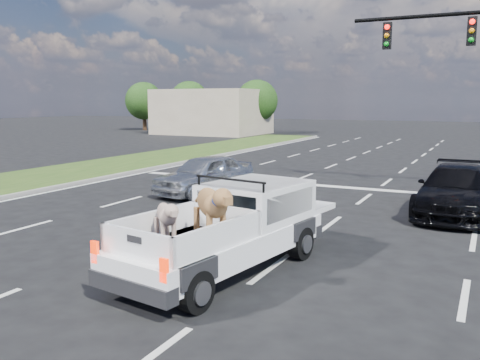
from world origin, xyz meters
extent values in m
plane|color=black|center=(0.00, 0.00, 0.00)|extent=(160.00, 160.00, 0.00)
cube|color=silver|center=(-5.25, 6.00, 0.01)|extent=(0.12, 60.00, 0.01)
cube|color=silver|center=(-1.75, 6.00, 0.01)|extent=(0.12, 60.00, 0.01)
cube|color=silver|center=(1.75, 6.00, 0.01)|extent=(0.12, 60.00, 0.01)
cube|color=silver|center=(5.25, 6.00, 0.01)|extent=(0.12, 60.00, 0.01)
cube|color=silver|center=(-8.80, 6.00, 0.01)|extent=(0.15, 60.00, 0.01)
cube|color=silver|center=(0.00, 10.00, 0.01)|extent=(17.00, 0.45, 0.01)
cube|color=#224314|center=(-11.50, 6.00, 0.05)|extent=(5.00, 60.00, 0.10)
cube|color=gray|center=(-9.05, 6.00, 0.07)|extent=(0.15, 60.00, 0.14)
cube|color=black|center=(4.60, 10.50, 5.60)|extent=(0.30, 0.18, 0.95)
sphere|color=red|center=(4.60, 10.39, 5.90)|extent=(0.18, 0.18, 0.18)
cube|color=black|center=(1.80, 10.50, 5.60)|extent=(0.30, 0.18, 0.95)
sphere|color=red|center=(1.80, 10.39, 5.90)|extent=(0.18, 0.18, 0.18)
cube|color=#BEAE91|center=(-20.00, 36.00, 2.20)|extent=(10.00, 8.00, 4.40)
cylinder|color=#332114|center=(-30.00, 38.00, 1.08)|extent=(0.44, 0.44, 2.16)
sphere|color=#16350E|center=(-30.00, 38.00, 3.30)|extent=(4.20, 4.20, 4.20)
cylinder|color=#332114|center=(-24.00, 38.00, 1.08)|extent=(0.44, 0.44, 2.16)
sphere|color=#16350E|center=(-24.00, 38.00, 3.30)|extent=(4.20, 4.20, 4.20)
cylinder|color=#332114|center=(-16.00, 38.00, 1.08)|extent=(0.44, 0.44, 2.16)
sphere|color=#16350E|center=(-16.00, 38.00, 3.30)|extent=(4.20, 4.20, 4.20)
cylinder|color=black|center=(-0.02, -2.22, 0.34)|extent=(0.36, 0.72, 0.69)
cylinder|color=black|center=(1.53, -2.47, 0.34)|extent=(0.36, 0.72, 0.69)
cylinder|color=black|center=(0.51, 1.08, 0.34)|extent=(0.36, 0.72, 0.69)
cylinder|color=black|center=(2.07, 0.83, 0.34)|extent=(0.36, 0.72, 0.69)
cube|color=white|center=(1.03, -0.65, 0.60)|extent=(2.46, 5.00, 0.47)
cube|color=white|center=(1.21, 0.47, 1.22)|extent=(1.97, 2.32, 0.78)
cube|color=black|center=(1.04, -0.55, 1.25)|extent=(1.39, 0.25, 0.56)
cylinder|color=black|center=(1.06, -0.43, 1.79)|extent=(1.61, 0.31, 0.05)
cube|color=black|center=(0.86, -1.70, 0.80)|extent=(1.96, 2.53, 0.05)
cube|color=white|center=(0.10, -1.57, 1.07)|extent=(0.44, 2.29, 0.47)
cube|color=white|center=(1.62, -1.82, 1.07)|extent=(0.44, 2.29, 0.47)
cube|color=white|center=(0.68, -2.80, 1.07)|extent=(1.60, 0.33, 0.47)
cube|color=red|center=(-0.11, -2.86, 0.86)|extent=(0.15, 0.08, 0.36)
cube|color=red|center=(1.41, -3.11, 0.86)|extent=(0.15, 0.08, 0.36)
cube|color=black|center=(0.66, -2.92, 0.43)|extent=(1.76, 0.55, 0.27)
imported|color=silver|center=(-3.56, 6.48, 0.70)|extent=(2.51, 4.36, 1.40)
imported|color=black|center=(4.64, 6.86, 0.71)|extent=(2.14, 4.93, 1.41)
camera|label=1|loc=(5.50, -8.87, 3.26)|focal=38.00mm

